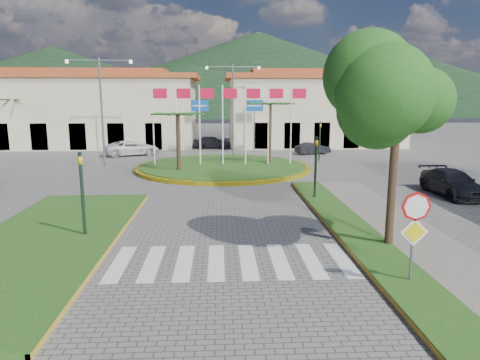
{
  "coord_description": "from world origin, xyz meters",
  "views": [
    {
      "loc": [
        -0.28,
        -8.73,
        5.05
      ],
      "look_at": [
        0.54,
        8.0,
        1.85
      ],
      "focal_mm": 32.0,
      "sensor_mm": 36.0,
      "label": 1
    }
  ],
  "objects_px": {
    "deciduous_tree": "(398,95)",
    "car_dark_b": "(313,148)",
    "white_van": "(132,148)",
    "car_dark_a": "(212,142)",
    "stop_sign": "(415,223)",
    "car_side_right": "(452,183)",
    "roundabout_island": "(223,167)"
  },
  "relations": [
    {
      "from": "roundabout_island",
      "to": "car_dark_b",
      "type": "relative_size",
      "value": 3.92
    },
    {
      "from": "white_van",
      "to": "car_dark_a",
      "type": "relative_size",
      "value": 1.26
    },
    {
      "from": "roundabout_island",
      "to": "deciduous_tree",
      "type": "distance_m",
      "value": 18.55
    },
    {
      "from": "white_van",
      "to": "car_dark_a",
      "type": "distance_m",
      "value": 8.74
    },
    {
      "from": "stop_sign",
      "to": "car_dark_b",
      "type": "distance_m",
      "value": 28.28
    },
    {
      "from": "car_dark_a",
      "to": "stop_sign",
      "type": "bearing_deg",
      "value": -165.78
    },
    {
      "from": "roundabout_island",
      "to": "deciduous_tree",
      "type": "height_order",
      "value": "deciduous_tree"
    },
    {
      "from": "car_dark_a",
      "to": "roundabout_island",
      "type": "bearing_deg",
      "value": -171.45
    },
    {
      "from": "car_dark_a",
      "to": "car_side_right",
      "type": "height_order",
      "value": "car_side_right"
    },
    {
      "from": "stop_sign",
      "to": "car_side_right",
      "type": "relative_size",
      "value": 0.57
    },
    {
      "from": "stop_sign",
      "to": "deciduous_tree",
      "type": "bearing_deg",
      "value": 78.82
    },
    {
      "from": "stop_sign",
      "to": "white_van",
      "type": "relative_size",
      "value": 0.55
    },
    {
      "from": "stop_sign",
      "to": "white_van",
      "type": "bearing_deg",
      "value": 114.93
    },
    {
      "from": "car_dark_a",
      "to": "deciduous_tree",
      "type": "bearing_deg",
      "value": -163.69
    },
    {
      "from": "white_van",
      "to": "deciduous_tree",
      "type": "bearing_deg",
      "value": -174.61
    },
    {
      "from": "car_dark_a",
      "to": "car_side_right",
      "type": "distance_m",
      "value": 25.81
    },
    {
      "from": "stop_sign",
      "to": "car_dark_b",
      "type": "relative_size",
      "value": 0.82
    },
    {
      "from": "car_dark_a",
      "to": "car_side_right",
      "type": "relative_size",
      "value": 0.83
    },
    {
      "from": "stop_sign",
      "to": "car_dark_a",
      "type": "xyz_separation_m",
      "value": [
        -5.92,
        33.1,
        -1.14
      ]
    },
    {
      "from": "car_dark_b",
      "to": "car_side_right",
      "type": "relative_size",
      "value": 0.7
    },
    {
      "from": "roundabout_island",
      "to": "stop_sign",
      "type": "bearing_deg",
      "value": -76.27
    },
    {
      "from": "white_van",
      "to": "car_dark_a",
      "type": "bearing_deg",
      "value": -77.77
    },
    {
      "from": "white_van",
      "to": "car_dark_b",
      "type": "relative_size",
      "value": 1.48
    },
    {
      "from": "white_van",
      "to": "car_dark_b",
      "type": "distance_m",
      "value": 16.49
    },
    {
      "from": "deciduous_tree",
      "to": "car_side_right",
      "type": "height_order",
      "value": "deciduous_tree"
    },
    {
      "from": "deciduous_tree",
      "to": "car_dark_b",
      "type": "bearing_deg",
      "value": 83.49
    },
    {
      "from": "car_dark_a",
      "to": "car_dark_b",
      "type": "distance_m",
      "value": 10.65
    },
    {
      "from": "deciduous_tree",
      "to": "car_side_right",
      "type": "relative_size",
      "value": 1.48
    },
    {
      "from": "roundabout_island",
      "to": "car_dark_b",
      "type": "height_order",
      "value": "roundabout_island"
    },
    {
      "from": "stop_sign",
      "to": "car_dark_a",
      "type": "height_order",
      "value": "stop_sign"
    },
    {
      "from": "deciduous_tree",
      "to": "car_dark_a",
      "type": "height_order",
      "value": "deciduous_tree"
    },
    {
      "from": "car_dark_b",
      "to": "car_dark_a",
      "type": "bearing_deg",
      "value": 46.76
    }
  ]
}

